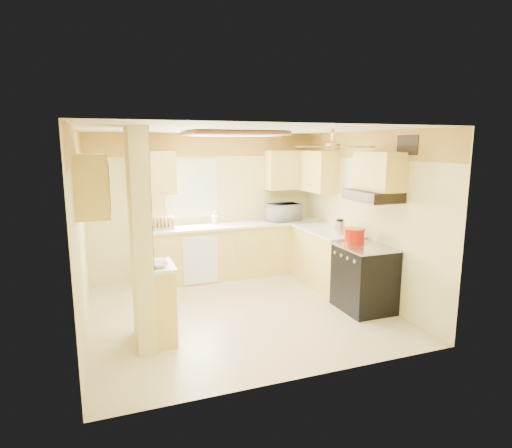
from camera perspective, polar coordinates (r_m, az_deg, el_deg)
name	(u,v)px	position (r m, az deg, el deg)	size (l,w,h in m)	color
floor	(239,311)	(6.15, -2.22, -11.48)	(4.00, 4.00, 0.00)	beige
ceiling	(238,129)	(5.71, -2.40, 12.48)	(4.00, 4.00, 0.00)	white
wall_back	(206,205)	(7.61, -6.74, 2.50)	(4.00, 4.00, 0.00)	#E6D78C
wall_front	(301,258)	(4.08, 6.00, -4.54)	(4.00, 4.00, 0.00)	#E6D78C
wall_left	(80,234)	(5.53, -22.42, -1.27)	(3.80, 3.80, 0.00)	#E6D78C
wall_right	(364,215)	(6.68, 14.23, 1.13)	(3.80, 3.80, 0.00)	#E6D78C
wallpaper_border	(205,145)	(7.51, -6.88, 10.43)	(4.00, 0.02, 0.40)	#FFC64B
partition_column	(140,240)	(5.01, -15.17, -2.01)	(0.20, 0.70, 2.50)	#E6D78C
partition_ledge	(163,304)	(5.26, -12.32, -10.40)	(0.25, 0.55, 0.90)	#FFE46D
ledge_top	(161,266)	(5.11, -12.53, -5.46)	(0.28, 0.58, 0.04)	white
lower_cabinets_back	(238,251)	(7.61, -2.41, -3.58)	(3.00, 0.60, 0.90)	#FFE46D
lower_cabinets_right	(326,258)	(7.19, 9.26, -4.55)	(0.60, 1.40, 0.90)	#FFE46D
countertop_back	(238,225)	(7.50, -2.41, -0.11)	(3.04, 0.64, 0.04)	white
countertop_right	(326,231)	(7.08, 9.30, -0.88)	(0.64, 1.44, 0.04)	white
dishwasher_panel	(201,260)	(7.13, -7.39, -4.79)	(0.58, 0.02, 0.80)	white
window	(191,189)	(7.50, -8.63, 4.65)	(0.92, 0.02, 1.02)	white
upper_cab_back_left	(157,173)	(7.22, -13.12, 6.66)	(0.60, 0.35, 0.70)	#FFE46D
upper_cab_back_right	(290,170)	(7.89, 4.56, 7.21)	(0.90, 0.35, 0.70)	#FFE46D
upper_cab_right	(316,171)	(7.59, 7.98, 7.01)	(0.35, 1.00, 0.70)	#FFE46D
upper_cab_left_wall	(92,186)	(5.20, -21.04, 4.81)	(0.35, 0.75, 0.70)	#FFE46D
upper_cab_over_stove	(379,171)	(6.06, 16.10, 6.77)	(0.35, 0.76, 0.52)	#FFE46D
stove	(364,278)	(6.24, 14.24, -7.00)	(0.68, 0.77, 0.92)	black
range_hood	(373,196)	(6.04, 15.29, 3.65)	(0.50, 0.76, 0.14)	black
poster_menu	(148,186)	(4.92, -14.21, 4.90)	(0.02, 0.42, 0.57)	black
poster_nashville	(151,243)	(5.03, -13.88, -2.48)	(0.02, 0.42, 0.57)	black
ceiling_light_panel	(234,134)	(6.21, -2.95, 11.91)	(1.35, 0.95, 0.06)	brown
ceiling_fan	(332,146)	(5.47, 10.13, 10.17)	(1.15, 1.15, 0.26)	gold
vent_grate	(408,145)	(5.87, 19.56, 9.89)	(0.02, 0.40, 0.25)	black
microwave	(284,212)	(7.79, 3.73, 1.58)	(0.56, 0.38, 0.31)	white
bowl	(158,265)	(4.99, -12.87, -5.32)	(0.21, 0.21, 0.05)	white
dutch_oven	(354,235)	(6.32, 13.00, -1.47)	(0.31, 0.31, 0.20)	#B01402
kettle	(340,227)	(6.73, 11.09, -0.41)	(0.15, 0.15, 0.24)	silver
dish_rack	(163,224)	(7.20, -12.28, -0.06)	(0.35, 0.26, 0.20)	tan
utensil_crock	(215,220)	(7.52, -5.51, 0.59)	(0.11, 0.11, 0.22)	white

